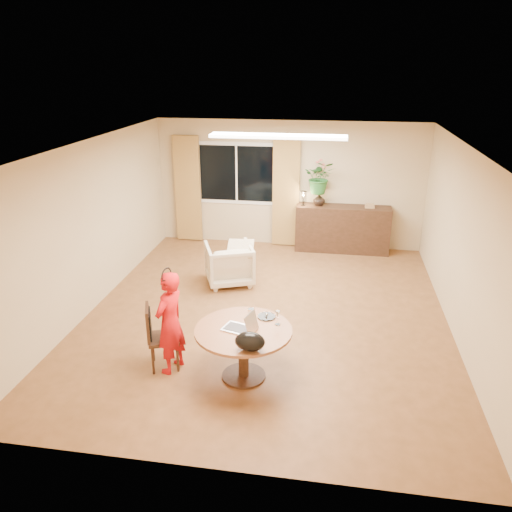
{
  "coord_description": "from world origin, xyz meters",
  "views": [
    {
      "loc": [
        0.95,
        -6.88,
        3.69
      ],
      "look_at": [
        -0.13,
        -0.2,
        1.04
      ],
      "focal_mm": 35.0,
      "sensor_mm": 36.0,
      "label": 1
    }
  ],
  "objects_px": {
    "dining_table": "(243,340)",
    "sideboard": "(342,229)",
    "dining_chair": "(164,336)",
    "child": "(170,323)",
    "armchair": "(229,264)"
  },
  "relations": [
    {
      "from": "dining_table",
      "to": "sideboard",
      "type": "height_order",
      "value": "sideboard"
    },
    {
      "from": "armchair",
      "to": "dining_table",
      "type": "bearing_deg",
      "value": 83.82
    },
    {
      "from": "child",
      "to": "sideboard",
      "type": "relative_size",
      "value": 0.71
    },
    {
      "from": "sideboard",
      "to": "armchair",
      "type": "bearing_deg",
      "value": -134.95
    },
    {
      "from": "dining_chair",
      "to": "sideboard",
      "type": "xyz_separation_m",
      "value": [
        2.23,
        4.64,
        0.04
      ]
    },
    {
      "from": "dining_table",
      "to": "child",
      "type": "xyz_separation_m",
      "value": [
        -0.93,
        0.02,
        0.14
      ]
    },
    {
      "from": "dining_chair",
      "to": "sideboard",
      "type": "bearing_deg",
      "value": 44.39
    },
    {
      "from": "sideboard",
      "to": "dining_table",
      "type": "bearing_deg",
      "value": -104.15
    },
    {
      "from": "sideboard",
      "to": "child",
      "type": "bearing_deg",
      "value": -114.26
    },
    {
      "from": "armchair",
      "to": "dining_chair",
      "type": "bearing_deg",
      "value": 62.43
    },
    {
      "from": "child",
      "to": "sideboard",
      "type": "height_order",
      "value": "child"
    },
    {
      "from": "child",
      "to": "armchair",
      "type": "xyz_separation_m",
      "value": [
        0.16,
        2.73,
        -0.31
      ]
    },
    {
      "from": "dining_table",
      "to": "dining_chair",
      "type": "bearing_deg",
      "value": 176.11
    },
    {
      "from": "dining_chair",
      "to": "child",
      "type": "bearing_deg",
      "value": -44.72
    },
    {
      "from": "child",
      "to": "armchair",
      "type": "distance_m",
      "value": 2.75
    }
  ]
}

